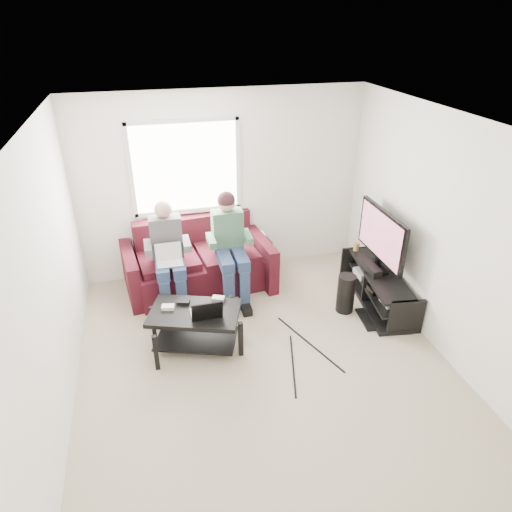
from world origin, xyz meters
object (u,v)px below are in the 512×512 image
(coffee_table, at_px, (195,320))
(subwoofer, at_px, (346,293))
(tv, at_px, (381,237))
(tv_stand, at_px, (378,289))
(end_table, at_px, (257,254))
(sofa, at_px, (198,264))

(coffee_table, relative_size, subwoofer, 2.21)
(coffee_table, height_order, tv, tv)
(tv_stand, relative_size, end_table, 2.38)
(tv, distance_m, end_table, 1.86)
(end_table, bearing_deg, sofa, -168.70)
(sofa, xyz_separation_m, end_table, (0.90, 0.18, -0.06))
(subwoofer, bearing_deg, tv, 17.80)
(subwoofer, bearing_deg, coffee_table, -172.92)
(tv, bearing_deg, tv_stand, -88.53)
(sofa, relative_size, tv, 1.88)
(coffee_table, xyz_separation_m, tv_stand, (2.46, 0.30, -0.15))
(tv_stand, relative_size, tv, 1.35)
(sofa, relative_size, end_table, 3.31)
(coffee_table, height_order, end_table, end_table)
(tv, xyz_separation_m, subwoofer, (-0.49, -0.16, -0.68))
(coffee_table, xyz_separation_m, end_table, (1.11, 1.52, -0.09))
(sofa, xyz_separation_m, tv_stand, (2.24, -1.04, -0.12))
(sofa, xyz_separation_m, tv, (2.24, -0.94, 0.60))
(sofa, bearing_deg, coffee_table, -99.11)
(sofa, distance_m, end_table, 0.92)
(tv_stand, distance_m, end_table, 1.81)
(tv_stand, bearing_deg, end_table, 137.90)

